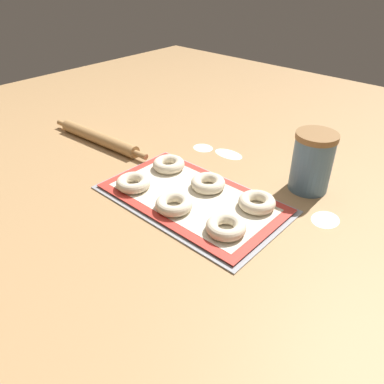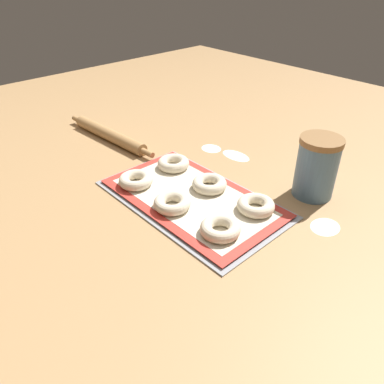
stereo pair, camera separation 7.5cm
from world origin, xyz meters
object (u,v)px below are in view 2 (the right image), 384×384
at_px(bagel_back_center, 209,184).
at_px(rolling_pin, 109,135).
at_px(bagel_back_right, 256,205).
at_px(baking_tray, 192,199).
at_px(bagel_back_left, 173,163).
at_px(bagel_front_center, 172,203).
at_px(bagel_front_left, 136,180).
at_px(flour_canister, 317,167).
at_px(bagel_front_right, 220,228).

relative_size(bagel_back_center, rolling_pin, 0.21).
xyz_separation_m(bagel_back_center, bagel_back_right, (0.15, 0.01, 0.00)).
xyz_separation_m(baking_tray, bagel_back_right, (0.16, 0.08, 0.02)).
bearing_deg(bagel_back_center, bagel_back_left, 178.52).
relative_size(baking_tray, bagel_front_center, 5.27).
xyz_separation_m(bagel_front_left, rolling_pin, (-0.33, 0.12, -0.00)).
relative_size(baking_tray, flour_canister, 2.99).
height_order(baking_tray, bagel_front_center, bagel_front_center).
distance_m(bagel_front_right, bagel_back_center, 0.20).
relative_size(bagel_front_left, bagel_back_right, 1.00).
bearing_deg(bagel_front_center, bagel_back_right, 44.29).
bearing_deg(bagel_front_center, bagel_back_center, 90.38).
distance_m(bagel_back_right, rolling_pin, 0.64).
xyz_separation_m(baking_tray, rolling_pin, (-0.48, 0.04, 0.02)).
relative_size(bagel_front_left, bagel_back_center, 1.00).
relative_size(bagel_front_right, bagel_back_right, 1.00).
bearing_deg(bagel_back_right, bagel_front_right, -88.54).
xyz_separation_m(bagel_front_center, flour_canister, (0.20, 0.34, 0.06)).
distance_m(bagel_front_center, bagel_back_left, 0.21).
distance_m(bagel_front_left, flour_canister, 0.50).
xyz_separation_m(bagel_front_left, bagel_back_center, (0.16, 0.14, 0.00)).
height_order(bagel_front_center, bagel_back_right, same).
relative_size(bagel_front_left, flour_canister, 0.57).
relative_size(bagel_front_left, bagel_back_left, 1.00).
xyz_separation_m(baking_tray, bagel_back_center, (0.00, 0.06, 0.02)).
height_order(bagel_front_left, flour_canister, flour_canister).
bearing_deg(rolling_pin, bagel_back_right, 2.98).
xyz_separation_m(bagel_back_center, rolling_pin, (-0.49, -0.02, -0.00)).
distance_m(baking_tray, bagel_back_left, 0.17).
relative_size(bagel_back_center, flour_canister, 0.57).
height_order(baking_tray, bagel_back_left, bagel_back_left).
xyz_separation_m(bagel_front_left, bagel_back_right, (0.31, 0.15, 0.00)).
bearing_deg(bagel_back_center, bagel_back_right, 4.80).
bearing_deg(bagel_front_center, bagel_back_left, 138.82).
relative_size(bagel_front_center, bagel_back_center, 1.00).
relative_size(bagel_back_left, flour_canister, 0.57).
relative_size(bagel_front_right, bagel_back_center, 1.00).
distance_m(bagel_front_left, rolling_pin, 0.35).
bearing_deg(rolling_pin, bagel_back_left, 4.31).
bearing_deg(bagel_back_left, rolling_pin, -175.69).
relative_size(bagel_front_center, bagel_back_left, 1.00).
bearing_deg(baking_tray, bagel_back_center, 87.54).
height_order(bagel_front_left, bagel_back_right, same).
bearing_deg(bagel_back_left, bagel_back_center, -1.48).
distance_m(baking_tray, bagel_front_right, 0.17).
relative_size(bagel_back_left, bagel_back_right, 1.00).
height_order(bagel_front_right, bagel_back_right, same).
bearing_deg(bagel_front_left, rolling_pin, 160.11).
height_order(bagel_back_left, bagel_back_right, same).
bearing_deg(flour_canister, bagel_front_left, -136.47).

